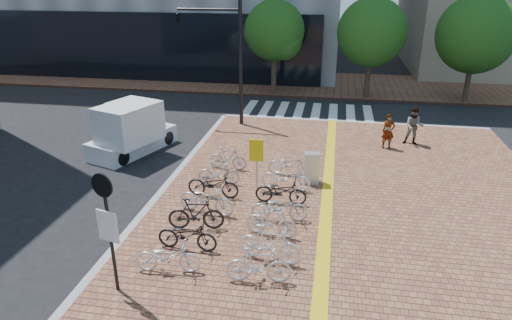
% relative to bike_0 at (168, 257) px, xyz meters
% --- Properties ---
extents(ground, '(120.00, 120.00, 0.00)m').
position_rel_bike_0_xyz_m(ground, '(2.03, 2.42, -0.61)').
color(ground, black).
rests_on(ground, ground).
extents(kerb_north, '(14.00, 0.25, 0.15)m').
position_rel_bike_0_xyz_m(kerb_north, '(5.03, 14.42, -0.53)').
color(kerb_north, gray).
rests_on(kerb_north, ground).
extents(far_sidewalk, '(70.00, 8.00, 0.15)m').
position_rel_bike_0_xyz_m(far_sidewalk, '(2.03, 23.42, -0.53)').
color(far_sidewalk, brown).
rests_on(far_sidewalk, ground).
extents(crosswalk, '(7.50, 4.00, 0.01)m').
position_rel_bike_0_xyz_m(crosswalk, '(2.53, 16.42, -0.60)').
color(crosswalk, silver).
rests_on(crosswalk, ground).
extents(street_trees, '(16.20, 4.60, 6.35)m').
position_rel_bike_0_xyz_m(street_trees, '(7.07, 19.88, 3.49)').
color(street_trees, '#38281E').
rests_on(street_trees, far_sidewalk).
extents(bike_0, '(1.81, 0.82, 0.92)m').
position_rel_bike_0_xyz_m(bike_0, '(0.00, 0.00, 0.00)').
color(bike_0, white).
rests_on(bike_0, sidewalk).
extents(bike_1, '(1.78, 0.67, 0.92)m').
position_rel_bike_0_xyz_m(bike_1, '(0.17, 1.11, 0.00)').
color(bike_1, black).
rests_on(bike_1, sidewalk).
extents(bike_2, '(1.80, 0.77, 1.05)m').
position_rel_bike_0_xyz_m(bike_2, '(0.09, 2.24, 0.06)').
color(bike_2, black).
rests_on(bike_2, sidewalk).
extents(bike_3, '(2.04, 1.01, 1.02)m').
position_rel_bike_0_xyz_m(bike_3, '(0.12, 3.29, 0.05)').
color(bike_3, silver).
rests_on(bike_3, sidewalk).
extents(bike_4, '(1.88, 0.72, 0.98)m').
position_rel_bike_0_xyz_m(bike_4, '(0.03, 4.49, 0.03)').
color(bike_4, black).
rests_on(bike_4, sidewalk).
extents(bike_5, '(1.61, 0.63, 0.94)m').
position_rel_bike_0_xyz_m(bike_5, '(-0.03, 5.50, 0.01)').
color(bike_5, silver).
rests_on(bike_5, sidewalk).
extents(bike_6, '(1.58, 0.54, 0.94)m').
position_rel_bike_0_xyz_m(bike_6, '(-0.03, 7.00, 0.01)').
color(bike_6, '#B1B2B6').
rests_on(bike_6, sidewalk).
extents(bike_7, '(1.74, 0.67, 1.02)m').
position_rel_bike_0_xyz_m(bike_7, '(2.43, -0.04, 0.05)').
color(bike_7, silver).
rests_on(bike_7, sidewalk).
extents(bike_8, '(1.88, 0.82, 1.09)m').
position_rel_bike_0_xyz_m(bike_8, '(2.58, 0.93, 0.09)').
color(bike_8, white).
rests_on(bike_8, sidewalk).
extents(bike_9, '(1.68, 0.68, 0.98)m').
position_rel_bike_0_xyz_m(bike_9, '(2.43, 2.26, 0.03)').
color(bike_9, silver).
rests_on(bike_9, sidewalk).
extents(bike_10, '(1.89, 0.88, 0.96)m').
position_rel_bike_0_xyz_m(bike_10, '(2.56, 3.20, 0.02)').
color(bike_10, silver).
rests_on(bike_10, sidewalk).
extents(bike_11, '(1.80, 0.68, 0.93)m').
position_rel_bike_0_xyz_m(bike_11, '(2.45, 4.39, 0.01)').
color(bike_11, black).
rests_on(bike_11, sidewalk).
extents(bike_12, '(1.86, 0.80, 0.95)m').
position_rel_bike_0_xyz_m(bike_12, '(2.49, 5.51, 0.02)').
color(bike_12, white).
rests_on(bike_12, sidewalk).
extents(bike_13, '(1.72, 0.69, 0.89)m').
position_rel_bike_0_xyz_m(bike_13, '(2.50, 6.87, -0.02)').
color(bike_13, silver).
rests_on(bike_13, sidewalk).
extents(pedestrian_a, '(0.66, 0.52, 1.60)m').
position_rel_bike_0_xyz_m(pedestrian_a, '(6.53, 10.60, 0.34)').
color(pedestrian_a, gray).
rests_on(pedestrian_a, sidewalk).
extents(pedestrian_b, '(0.94, 0.78, 1.75)m').
position_rel_bike_0_xyz_m(pedestrian_b, '(7.74, 11.33, 0.42)').
color(pedestrian_b, '#515367').
rests_on(pedestrian_b, sidewalk).
extents(utility_box, '(0.61, 0.48, 1.21)m').
position_rel_bike_0_xyz_m(utility_box, '(3.37, 6.25, 0.15)').
color(utility_box, silver).
rests_on(utility_box, sidewalk).
extents(yellow_sign, '(0.52, 0.13, 1.90)m').
position_rel_bike_0_xyz_m(yellow_sign, '(1.42, 5.44, 0.86)').
color(yellow_sign, '#B7B7BC').
rests_on(yellow_sign, sidewalk).
extents(notice_sign, '(0.59, 0.21, 3.22)m').
position_rel_bike_0_xyz_m(notice_sign, '(-1.00, -0.99, 1.57)').
color(notice_sign, black).
rests_on(notice_sign, sidewalk).
extents(traffic_light_pole, '(3.40, 1.31, 6.33)m').
position_rel_bike_0_xyz_m(traffic_light_pole, '(-2.17, 12.99, 3.91)').
color(traffic_light_pole, black).
rests_on(traffic_light_pole, sidewalk).
extents(box_truck, '(3.05, 4.47, 2.38)m').
position_rel_bike_0_xyz_m(box_truck, '(-4.86, 8.53, 0.51)').
color(box_truck, silver).
rests_on(box_truck, ground).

